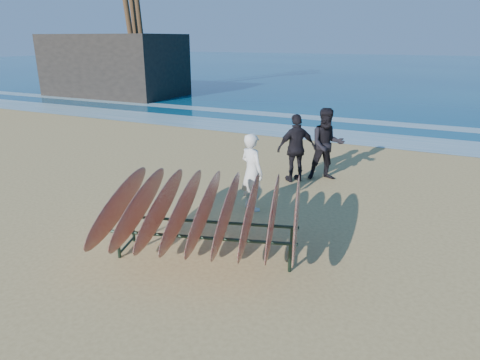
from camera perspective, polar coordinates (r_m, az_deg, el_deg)
The scene contains 9 objects.
ground at distance 8.27m, azimuth -2.45°, elevation -7.85°, with size 120.00×120.00×0.00m, color tan.
ocean at distance 61.72m, azimuth 23.28°, elevation 13.58°, with size 160.00×160.00×0.00m, color navy.
foam_near at distance 17.27m, azimuth 13.54°, elevation 5.71°, with size 160.00×160.00×0.00m, color white.
foam_far at distance 20.64m, azimuth 15.75°, elevation 7.54°, with size 160.00×160.00×0.00m, color white.
surfboard_rack at distance 7.33m, azimuth -4.67°, elevation -3.95°, with size 3.82×3.52×1.39m.
person_white at distance 9.35m, azimuth 1.58°, elevation 1.05°, with size 0.63×0.41×1.73m, color white.
person_dark_a at distance 11.62m, azimuth 11.48°, elevation 4.66°, with size 0.94×0.73×1.93m, color black.
person_dark_b at distance 11.35m, azimuth 7.51°, elevation 4.22°, with size 1.06×0.44×1.80m, color black.
building at distance 30.39m, azimuth -16.42°, elevation 14.47°, with size 8.77×4.87×3.90m, color #2D2823.
Camera 1 is at (3.55, -6.51, 3.65)m, focal length 32.00 mm.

